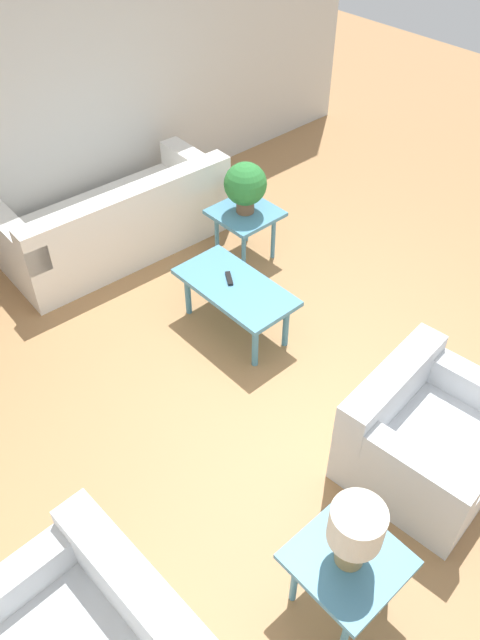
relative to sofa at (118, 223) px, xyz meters
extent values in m
plane|color=#A87A4C|center=(-2.35, -0.06, -0.29)|extent=(14.00, 14.00, 0.00)
cube|color=silver|center=(0.71, -0.06, 1.06)|extent=(0.12, 7.20, 2.70)
cube|color=white|center=(0.05, 0.00, -0.09)|extent=(0.97, 2.11, 0.41)
cube|color=white|center=(-0.29, 0.01, 0.30)|extent=(0.29, 2.08, 0.36)
cube|color=white|center=(0.01, -0.94, 0.23)|extent=(0.89, 0.24, 0.23)
cube|color=white|center=(0.09, 0.93, 0.23)|extent=(0.89, 0.24, 0.23)
cube|color=silver|center=(-3.40, -0.09, -0.09)|extent=(0.97, 1.06, 0.41)
cube|color=silver|center=(-3.07, -0.06, 0.27)|extent=(0.30, 0.99, 0.31)
cube|color=silver|center=(-3.44, 0.31, 0.22)|extent=(0.88, 0.25, 0.20)
cube|color=silver|center=(-3.36, -0.50, 0.22)|extent=(0.88, 0.25, 0.20)
cube|color=silver|center=(-3.17, 1.90, 0.27)|extent=(1.37, 0.25, 0.31)
cube|color=silver|center=(-2.58, 2.26, 0.22)|extent=(0.19, 0.88, 0.20)
cube|color=teal|center=(-1.55, -0.07, 0.15)|extent=(0.99, 0.51, 0.04)
cylinder|color=teal|center=(-1.96, -0.24, -0.08)|extent=(0.05, 0.05, 0.42)
cylinder|color=teal|center=(-1.14, -0.24, -0.08)|extent=(0.05, 0.05, 0.42)
cylinder|color=teal|center=(-1.96, 0.09, -0.08)|extent=(0.05, 0.05, 0.42)
cylinder|color=teal|center=(-1.14, 0.09, -0.08)|extent=(0.05, 0.05, 0.42)
cube|color=teal|center=(-0.88, -0.79, 0.19)|extent=(0.54, 0.54, 0.04)
cylinder|color=teal|center=(-1.06, -0.98, -0.06)|extent=(0.04, 0.04, 0.46)
cylinder|color=teal|center=(-0.70, -0.98, -0.06)|extent=(0.04, 0.04, 0.46)
cylinder|color=teal|center=(-1.06, -0.61, -0.06)|extent=(0.04, 0.04, 0.46)
cylinder|color=teal|center=(-0.70, -0.61, -0.06)|extent=(0.04, 0.04, 0.46)
cube|color=teal|center=(-3.61, 0.99, 0.19)|extent=(0.54, 0.54, 0.04)
cylinder|color=teal|center=(-3.79, 0.80, -0.06)|extent=(0.04, 0.04, 0.46)
cylinder|color=teal|center=(-3.43, 0.80, -0.06)|extent=(0.04, 0.04, 0.46)
cylinder|color=teal|center=(-3.79, 1.17, -0.06)|extent=(0.04, 0.04, 0.46)
cylinder|color=teal|center=(-3.43, 1.17, -0.06)|extent=(0.04, 0.04, 0.46)
cylinder|color=brown|center=(-0.88, -0.79, 0.27)|extent=(0.16, 0.16, 0.12)
sphere|color=#2D7F38|center=(-0.88, -0.79, 0.48)|extent=(0.38, 0.38, 0.38)
cylinder|color=#997F4C|center=(-3.61, 0.99, 0.32)|extent=(0.15, 0.15, 0.22)
cylinder|color=beige|center=(-3.61, 0.99, 0.54)|extent=(0.28, 0.28, 0.22)
cube|color=black|center=(-1.47, -0.09, 0.18)|extent=(0.16, 0.12, 0.02)
camera|label=1|loc=(-4.36, 2.41, 3.27)|focal=35.00mm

